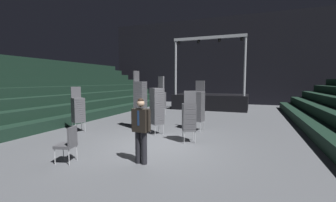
{
  "coord_description": "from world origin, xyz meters",
  "views": [
    {
      "loc": [
        2.99,
        -6.58,
        2.12
      ],
      "look_at": [
        0.14,
        0.89,
        1.4
      ],
      "focal_mm": 23.88,
      "sensor_mm": 36.0,
      "label": 1
    }
  ],
  "objects_px": {
    "stage_riser": "(211,100)",
    "chair_stack_mid_left": "(157,105)",
    "equipment_road_case": "(142,114)",
    "loose_chair_near_man": "(68,142)",
    "chair_stack_rear_left": "(78,109)",
    "chair_stack_mid_centre": "(140,100)",
    "man_with_tie": "(141,127)",
    "chair_stack_mid_right": "(189,116)",
    "chair_stack_front_right": "(198,106)",
    "chair_stack_front_left": "(162,100)"
  },
  "relations": [
    {
      "from": "chair_stack_front_left",
      "to": "equipment_road_case",
      "type": "height_order",
      "value": "chair_stack_front_left"
    },
    {
      "from": "stage_riser",
      "to": "loose_chair_near_man",
      "type": "xyz_separation_m",
      "value": [
        -1.44,
        -12.66,
        -0.11
      ]
    },
    {
      "from": "chair_stack_mid_left",
      "to": "chair_stack_mid_centre",
      "type": "xyz_separation_m",
      "value": [
        -1.07,
        0.6,
        0.13
      ]
    },
    {
      "from": "chair_stack_front_left",
      "to": "chair_stack_front_right",
      "type": "distance_m",
      "value": 4.86
    },
    {
      "from": "chair_stack_front_right",
      "to": "chair_stack_rear_left",
      "type": "distance_m",
      "value": 5.05
    },
    {
      "from": "chair_stack_mid_centre",
      "to": "equipment_road_case",
      "type": "height_order",
      "value": "chair_stack_mid_centre"
    },
    {
      "from": "chair_stack_mid_centre",
      "to": "loose_chair_near_man",
      "type": "distance_m",
      "value": 4.38
    },
    {
      "from": "chair_stack_mid_left",
      "to": "chair_stack_mid_centre",
      "type": "relative_size",
      "value": 0.9
    },
    {
      "from": "chair_stack_mid_right",
      "to": "chair_stack_front_right",
      "type": "bearing_deg",
      "value": 69.12
    },
    {
      "from": "stage_riser",
      "to": "man_with_tie",
      "type": "distance_m",
      "value": 12.07
    },
    {
      "from": "stage_riser",
      "to": "chair_stack_mid_left",
      "type": "relative_size",
      "value": 2.33
    },
    {
      "from": "equipment_road_case",
      "to": "chair_stack_front_left",
      "type": "bearing_deg",
      "value": 69.15
    },
    {
      "from": "chair_stack_mid_left",
      "to": "stage_riser",
      "type": "bearing_deg",
      "value": -55.61
    },
    {
      "from": "chair_stack_mid_right",
      "to": "chair_stack_mid_centre",
      "type": "xyz_separation_m",
      "value": [
        -2.58,
        1.3,
        0.38
      ]
    },
    {
      "from": "stage_riser",
      "to": "loose_chair_near_man",
      "type": "height_order",
      "value": "stage_riser"
    },
    {
      "from": "man_with_tie",
      "to": "loose_chair_near_man",
      "type": "xyz_separation_m",
      "value": [
        -1.8,
        -0.6,
        -0.42
      ]
    },
    {
      "from": "stage_riser",
      "to": "equipment_road_case",
      "type": "xyz_separation_m",
      "value": [
        -2.96,
        -5.65,
        -0.41
      ]
    },
    {
      "from": "chair_stack_front_left",
      "to": "stage_riser",
      "type": "bearing_deg",
      "value": 114.15
    },
    {
      "from": "chair_stack_mid_left",
      "to": "equipment_road_case",
      "type": "relative_size",
      "value": 2.56
    },
    {
      "from": "chair_stack_front_left",
      "to": "chair_stack_front_right",
      "type": "height_order",
      "value": "chair_stack_front_right"
    },
    {
      "from": "chair_stack_front_left",
      "to": "loose_chair_near_man",
      "type": "distance_m",
      "value": 8.64
    },
    {
      "from": "chair_stack_front_left",
      "to": "loose_chair_near_man",
      "type": "xyz_separation_m",
      "value": [
        0.92,
        -8.58,
        -0.41
      ]
    },
    {
      "from": "stage_riser",
      "to": "chair_stack_mid_centre",
      "type": "distance_m",
      "value": 8.53
    },
    {
      "from": "stage_riser",
      "to": "chair_stack_mid_left",
      "type": "xyz_separation_m",
      "value": [
        -0.55,
        -8.95,
        0.51
      ]
    },
    {
      "from": "chair_stack_front_right",
      "to": "equipment_road_case",
      "type": "distance_m",
      "value": 4.41
    },
    {
      "from": "stage_riser",
      "to": "loose_chair_near_man",
      "type": "relative_size",
      "value": 5.69
    },
    {
      "from": "chair_stack_mid_centre",
      "to": "loose_chair_near_man",
      "type": "xyz_separation_m",
      "value": [
        0.18,
        -4.31,
        -0.75
      ]
    },
    {
      "from": "man_with_tie",
      "to": "equipment_road_case",
      "type": "relative_size",
      "value": 1.88
    },
    {
      "from": "chair_stack_mid_left",
      "to": "chair_stack_mid_centre",
      "type": "distance_m",
      "value": 1.23
    },
    {
      "from": "chair_stack_front_right",
      "to": "chair_stack_mid_centre",
      "type": "height_order",
      "value": "chair_stack_mid_centre"
    },
    {
      "from": "chair_stack_mid_right",
      "to": "chair_stack_mid_centre",
      "type": "height_order",
      "value": "chair_stack_mid_centre"
    },
    {
      "from": "chair_stack_mid_left",
      "to": "chair_stack_mid_centre",
      "type": "bearing_deg",
      "value": 8.72
    },
    {
      "from": "chair_stack_mid_right",
      "to": "loose_chair_near_man",
      "type": "xyz_separation_m",
      "value": [
        -2.4,
        -3.01,
        -0.37
      ]
    },
    {
      "from": "man_with_tie",
      "to": "chair_stack_mid_centre",
      "type": "height_order",
      "value": "chair_stack_mid_centre"
    },
    {
      "from": "chair_stack_front_right",
      "to": "loose_chair_near_man",
      "type": "bearing_deg",
      "value": 74.84
    },
    {
      "from": "chair_stack_front_right",
      "to": "chair_stack_mid_left",
      "type": "xyz_separation_m",
      "value": [
        -1.39,
        -1.21,
        0.08
      ]
    },
    {
      "from": "chair_stack_front_left",
      "to": "chair_stack_mid_centre",
      "type": "bearing_deg",
      "value": -25.86
    },
    {
      "from": "equipment_road_case",
      "to": "chair_stack_rear_left",
      "type": "bearing_deg",
      "value": -101.64
    },
    {
      "from": "chair_stack_mid_left",
      "to": "chair_stack_mid_right",
      "type": "distance_m",
      "value": 1.68
    },
    {
      "from": "loose_chair_near_man",
      "to": "chair_stack_rear_left",
      "type": "bearing_deg",
      "value": 24.22
    },
    {
      "from": "man_with_tie",
      "to": "loose_chair_near_man",
      "type": "relative_size",
      "value": 1.79
    },
    {
      "from": "equipment_road_case",
      "to": "loose_chair_near_man",
      "type": "relative_size",
      "value": 0.95
    },
    {
      "from": "equipment_road_case",
      "to": "loose_chair_near_man",
      "type": "bearing_deg",
      "value": -77.77
    },
    {
      "from": "chair_stack_front_right",
      "to": "chair_stack_mid_centre",
      "type": "distance_m",
      "value": 2.54
    },
    {
      "from": "chair_stack_mid_right",
      "to": "chair_stack_front_left",
      "type": "bearing_deg",
      "value": 96.22
    },
    {
      "from": "stage_riser",
      "to": "chair_stack_mid_left",
      "type": "height_order",
      "value": "stage_riser"
    },
    {
      "from": "chair_stack_mid_right",
      "to": "chair_stack_mid_centre",
      "type": "distance_m",
      "value": 2.91
    },
    {
      "from": "man_with_tie",
      "to": "chair_stack_mid_right",
      "type": "bearing_deg",
      "value": -98.23
    },
    {
      "from": "chair_stack_front_left",
      "to": "chair_stack_rear_left",
      "type": "height_order",
      "value": "same"
    },
    {
      "from": "man_with_tie",
      "to": "chair_stack_mid_centre",
      "type": "xyz_separation_m",
      "value": [
        -1.98,
        3.71,
        0.32
      ]
    }
  ]
}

